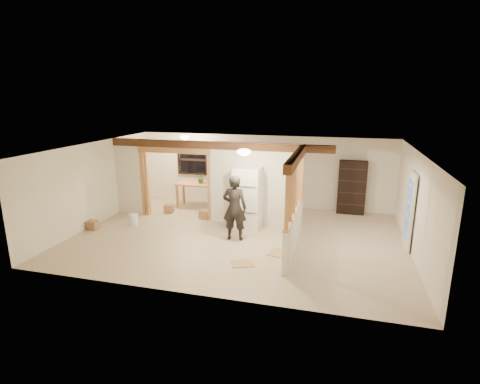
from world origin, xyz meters
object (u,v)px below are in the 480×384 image
(refrigerator, at_px, (248,198))
(woman, at_px, (235,208))
(bookshelf, at_px, (352,188))
(work_table, at_px, (197,195))
(shop_vac, at_px, (138,201))

(refrigerator, distance_m, woman, 0.98)
(woman, relative_size, bookshelf, 1.01)
(woman, bearing_deg, bookshelf, -137.36)
(bookshelf, bearing_deg, work_table, -173.51)
(woman, height_order, bookshelf, woman)
(refrigerator, relative_size, shop_vac, 2.97)
(shop_vac, relative_size, bookshelf, 0.35)
(woman, distance_m, work_table, 3.42)
(refrigerator, distance_m, shop_vac, 4.21)
(woman, distance_m, bookshelf, 4.48)
(refrigerator, distance_m, bookshelf, 3.74)
(woman, xyz_separation_m, shop_vac, (-3.96, 1.77, -0.59))
(refrigerator, xyz_separation_m, bookshelf, (2.98, 2.26, -0.03))
(refrigerator, relative_size, woman, 1.02)
(refrigerator, bearing_deg, shop_vac, 168.93)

